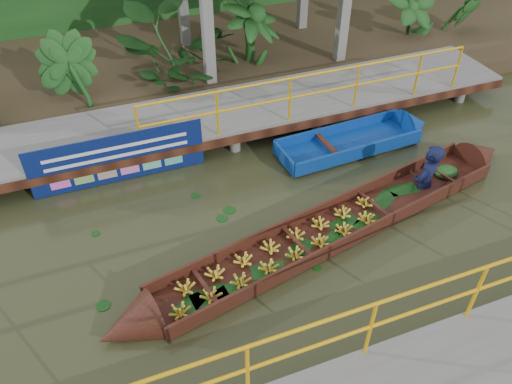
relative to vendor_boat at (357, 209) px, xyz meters
name	(u,v)px	position (x,y,z in m)	size (l,w,h in m)	color
ground	(231,243)	(-2.32, 0.28, -0.30)	(80.00, 80.00, 0.00)	#313319
land_strip	(146,58)	(-2.32, 7.78, -0.08)	(30.00, 8.00, 0.45)	#37291B
far_dock	(182,123)	(-2.30, 3.71, 0.17)	(16.00, 2.06, 1.66)	slate
vendor_boat	(357,209)	(0.00, 0.00, 0.00)	(8.85, 2.68, 2.24)	#34130E
moored_blue_boat	(382,135)	(1.87, 2.14, -0.15)	(3.73, 1.17, 0.88)	navy
blue_banner	(119,158)	(-3.81, 2.76, 0.25)	(3.42, 0.04, 1.07)	navy
tropical_plants	(247,39)	(-0.07, 5.58, 1.02)	(14.40, 1.40, 1.75)	#123A12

